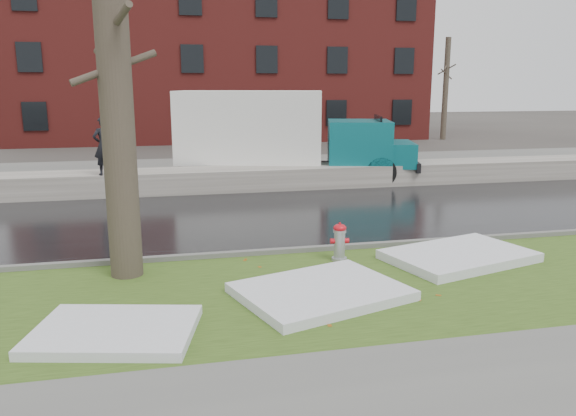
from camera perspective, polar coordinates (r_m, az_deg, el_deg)
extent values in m
plane|color=#47423D|center=(10.86, -0.79, -6.38)|extent=(120.00, 120.00, 0.00)
cube|color=#2F4818|center=(9.70, 0.74, -8.58)|extent=(60.00, 4.50, 0.04)
cube|color=slate|center=(6.49, 8.88, -20.07)|extent=(60.00, 3.00, 0.05)
cube|color=black|center=(15.12, -4.28, -0.96)|extent=(60.00, 7.00, 0.03)
cube|color=slate|center=(23.42, -7.33, 3.72)|extent=(60.00, 9.00, 0.03)
cube|color=slate|center=(11.77, -1.79, -4.53)|extent=(60.00, 0.15, 0.14)
cube|color=#B0A9A1|center=(19.14, -6.14, 2.92)|extent=(60.00, 1.60, 0.75)
cube|color=maroon|center=(40.31, -6.96, 14.41)|extent=(26.00, 12.00, 10.00)
cylinder|color=brown|center=(36.28, -19.15, 11.31)|extent=(0.36, 0.36, 6.50)
cylinder|color=brown|center=(36.29, -19.26, 12.80)|extent=(0.84, 1.62, 0.73)
cylinder|color=brown|center=(36.32, -19.36, 14.22)|extent=(1.08, 1.26, 0.66)
cylinder|color=brown|center=(36.28, -19.19, 11.86)|extent=(1.40, 0.61, 0.63)
cylinder|color=brown|center=(38.58, 15.72, 11.55)|extent=(0.36, 0.36, 6.50)
cylinder|color=brown|center=(38.58, 15.80, 12.95)|extent=(0.84, 1.62, 0.73)
cylinder|color=brown|center=(38.61, 15.88, 14.29)|extent=(1.08, 1.26, 0.66)
cylinder|color=brown|center=(38.58, 15.75, 12.07)|extent=(1.40, 0.61, 0.63)
cylinder|color=#9D9FA4|center=(11.30, 5.25, -3.68)|extent=(0.25, 0.25, 0.67)
ellipsoid|color=red|center=(11.21, 5.29, -2.02)|extent=(0.29, 0.29, 0.16)
cylinder|color=red|center=(11.19, 5.30, -1.59)|extent=(0.05, 0.05, 0.05)
cylinder|color=red|center=(11.26, 4.56, -3.37)|extent=(0.11, 0.12, 0.11)
cylinder|color=red|center=(11.31, 5.96, -3.33)|extent=(0.11, 0.12, 0.11)
cylinder|color=#9D9FA4|center=(11.42, 5.13, -3.16)|extent=(0.15, 0.11, 0.13)
cylinder|color=brown|center=(10.39, -17.21, 12.90)|extent=(0.60, 0.60, 7.29)
cylinder|color=brown|center=(10.43, -17.47, 16.90)|extent=(0.82, 1.71, 0.76)
cylinder|color=brown|center=(10.39, -17.24, 13.48)|extent=(1.47, 0.59, 0.65)
cube|color=black|center=(20.73, -0.41, 4.40)|extent=(7.64, 2.91, 0.21)
cube|color=white|center=(20.68, -3.90, 8.22)|extent=(5.61, 3.65, 2.58)
cube|color=#0B6069|center=(20.68, 7.20, 6.56)|extent=(2.72, 2.79, 1.63)
cube|color=#0B6069|center=(20.88, 10.99, 5.43)|extent=(1.65, 2.33, 0.86)
cube|color=black|center=(20.70, 9.11, 8.10)|extent=(0.57, 1.87, 0.86)
cube|color=black|center=(21.44, -12.27, 3.55)|extent=(1.88, 1.53, 0.64)
cylinder|color=black|center=(19.87, 9.43, 3.61)|extent=(1.09, 0.55, 1.05)
cylinder|color=black|center=(21.85, 8.81, 4.41)|extent=(1.09, 0.55, 1.05)
cylinder|color=black|center=(19.82, -3.33, 3.74)|extent=(1.09, 0.55, 1.05)
cylinder|color=black|center=(21.80, -2.80, 4.53)|extent=(1.09, 0.55, 1.05)
cylinder|color=black|center=(20.03, -7.70, 3.74)|extent=(1.09, 0.55, 1.05)
cylinder|color=black|center=(21.99, -6.79, 4.53)|extent=(1.09, 0.55, 1.05)
imported|color=black|center=(18.35, -18.19, 6.03)|extent=(0.78, 0.66, 1.82)
cube|color=silver|center=(9.49, 3.34, -8.46)|extent=(3.09, 2.70, 0.16)
cube|color=silver|center=(8.43, -17.17, -11.84)|extent=(2.51, 2.06, 0.14)
cube|color=silver|center=(11.85, 16.97, -4.66)|extent=(3.18, 2.49, 0.18)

